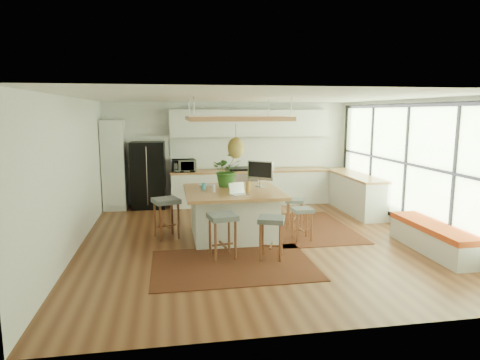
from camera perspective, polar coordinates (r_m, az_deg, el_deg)
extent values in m
plane|color=#542A18|center=(8.20, 1.98, -8.13)|extent=(7.00, 7.00, 0.00)
plane|color=white|center=(7.83, 2.10, 11.08)|extent=(7.00, 7.00, 0.00)
plane|color=silver|center=(11.33, -1.56, 3.67)|extent=(6.50, 0.00, 6.50)
plane|color=silver|center=(4.59, 10.95, -4.72)|extent=(6.50, 0.00, 6.50)
plane|color=silver|center=(7.92, -21.66, 0.62)|extent=(0.00, 7.00, 7.00)
plane|color=silver|center=(9.13, 22.44, 1.64)|extent=(0.00, 7.00, 7.00)
cube|color=silver|center=(11.01, -16.70, 1.94)|extent=(0.55, 0.60, 2.25)
cube|color=silver|center=(11.24, 1.47, -1.07)|extent=(4.20, 0.60, 0.88)
cube|color=#945C34|center=(11.16, 1.48, 1.26)|extent=(4.24, 0.64, 0.05)
cube|color=white|center=(11.40, 1.20, 3.70)|extent=(4.20, 0.02, 0.80)
cube|color=silver|center=(11.20, 1.37, 7.70)|extent=(4.20, 0.34, 0.70)
cube|color=silver|center=(10.86, 15.13, -1.75)|extent=(0.60, 2.50, 0.88)
cube|color=#945C34|center=(10.78, 15.24, 0.65)|extent=(0.64, 2.54, 0.05)
cube|color=black|center=(6.92, -0.93, -11.41)|extent=(2.60, 1.80, 0.01)
cube|color=black|center=(9.13, 8.95, -6.39)|extent=(1.80, 2.60, 0.01)
imported|color=#A5A5AA|center=(10.88, -7.62, 2.14)|extent=(0.61, 0.39, 0.39)
imported|color=#1E4C19|center=(8.61, -1.77, 0.89)|extent=(0.72, 0.77, 0.54)
imported|color=white|center=(8.56, -4.79, -0.80)|extent=(0.29, 0.29, 0.06)
cylinder|color=#39BBE6|center=(8.25, -4.88, -0.72)|extent=(0.07, 0.07, 0.19)
cylinder|color=silver|center=(8.02, -3.66, -0.99)|extent=(0.07, 0.07, 0.19)
cylinder|color=#AA7838|center=(7.97, 1.11, -1.04)|extent=(0.07, 0.07, 0.19)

